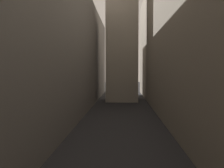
% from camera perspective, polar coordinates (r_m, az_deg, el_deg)
% --- Properties ---
extents(ground_plane, '(264.00, 264.00, 0.00)m').
position_cam_1_polar(ground_plane, '(35.32, 1.68, -8.43)').
color(ground_plane, '#232326').
extents(building_block_left, '(15.19, 108.00, 19.97)m').
position_cam_1_polar(building_block_left, '(39.17, -17.96, 7.22)').
color(building_block_left, slate).
rests_on(building_block_left, ground).
extents(building_block_right, '(11.40, 108.00, 25.30)m').
position_cam_1_polar(building_block_right, '(38.65, 18.93, 11.24)').
color(building_block_right, gray).
rests_on(building_block_right, ground).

